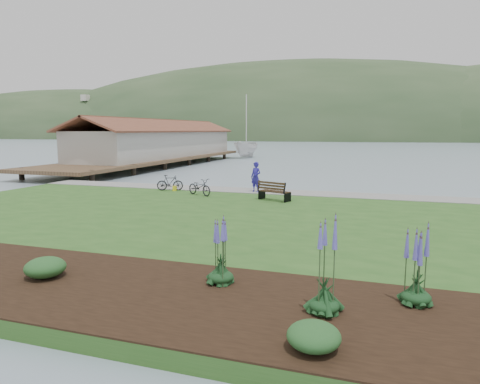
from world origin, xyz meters
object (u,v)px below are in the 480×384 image
object	(u,v)px
park_bench	(273,191)
bicycle_a	(200,187)
sailboat	(246,158)
person	(256,174)

from	to	relation	value
park_bench	bicycle_a	size ratio (longest dim) A/B	1.00
bicycle_a	park_bench	bearing A→B (deg)	-70.37
bicycle_a	sailboat	distance (m)	40.17
person	bicycle_a	xyz separation A→B (m)	(-2.72, -2.21, -0.59)
person	sailboat	distance (m)	38.80
bicycle_a	sailboat	xyz separation A→B (m)	(-9.42, 39.04, -0.89)
park_bench	sailboat	size ratio (longest dim) A/B	0.06
bicycle_a	person	bearing A→B (deg)	-24.28
person	sailboat	size ratio (longest dim) A/B	0.07
park_bench	sailboat	xyz separation A→B (m)	(-13.90, 39.58, -0.93)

